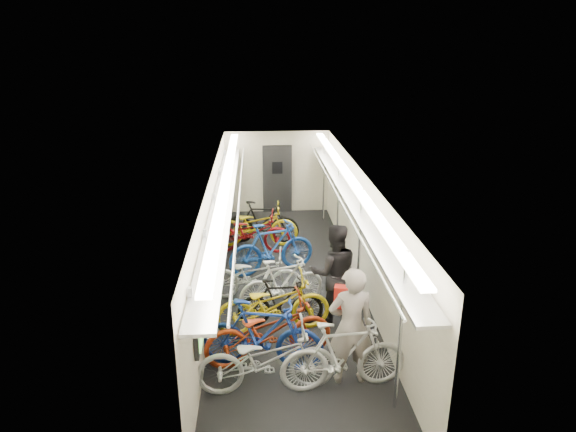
{
  "coord_description": "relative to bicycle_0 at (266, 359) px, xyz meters",
  "views": [
    {
      "loc": [
        -0.63,
        -9.62,
        4.91
      ],
      "look_at": [
        0.07,
        1.19,
        1.15
      ],
      "focal_mm": 32.0,
      "sensor_mm": 36.0,
      "label": 1
    }
  ],
  "objects": [
    {
      "name": "train_car_shell",
      "position": [
        0.17,
        4.02,
        1.12
      ],
      "size": [
        10.0,
        10.0,
        10.0
      ],
      "color": "black",
      "rests_on": "ground"
    },
    {
      "name": "bicycle_0",
      "position": [
        0.0,
        0.0,
        0.0
      ],
      "size": [
        2.06,
        0.82,
        1.06
      ],
      "primitive_type": "imported",
      "rotation": [
        0.0,
        0.0,
        1.63
      ],
      "color": "#ADAEB2",
      "rests_on": "ground"
    },
    {
      "name": "bicycle_1",
      "position": [
        -0.06,
        0.56,
        0.05
      ],
      "size": [
        2.02,
        0.94,
        1.17
      ],
      "primitive_type": "imported",
      "rotation": [
        0.0,
        0.0,
        1.37
      ],
      "color": "navy",
      "rests_on": "ground"
    },
    {
      "name": "bicycle_2",
      "position": [
        0.05,
        0.74,
        0.01
      ],
      "size": [
        2.18,
        1.17,
        1.09
      ],
      "primitive_type": "imported",
      "rotation": [
        0.0,
        0.0,
        1.8
      ],
      "color": "#A02E11",
      "rests_on": "ground"
    },
    {
      "name": "bicycle_3",
      "position": [
        0.3,
        1.81,
        -0.07
      ],
      "size": [
        1.54,
        0.45,
        0.93
      ],
      "primitive_type": "imported",
      "rotation": [
        0.0,
        0.0,
        1.58
      ],
      "color": "black",
      "rests_on": "ground"
    },
    {
      "name": "bicycle_4",
      "position": [
        0.16,
        1.61,
        -0.0
      ],
      "size": [
        2.09,
        0.96,
        1.06
      ],
      "primitive_type": "imported",
      "rotation": [
        0.0,
        0.0,
        1.7
      ],
      "color": "gold",
      "rests_on": "ground"
    },
    {
      "name": "bicycle_5",
      "position": [
        0.36,
        2.45,
        -0.02
      ],
      "size": [
        1.77,
        0.97,
        1.02
      ],
      "primitive_type": "imported",
      "rotation": [
        0.0,
        0.0,
        1.88
      ],
      "color": "white",
      "rests_on": "ground"
    },
    {
      "name": "bicycle_6",
      "position": [
        -0.16,
        2.85,
        -0.04
      ],
      "size": [
        1.93,
        0.8,
        0.99
      ],
      "primitive_type": "imported",
      "rotation": [
        0.0,
        0.0,
        1.5
      ],
      "color": "#A9A9AE",
      "rests_on": "ground"
    },
    {
      "name": "bicycle_7",
      "position": [
        0.22,
        4.03,
        0.05
      ],
      "size": [
        2.03,
        1.13,
        1.17
      ],
      "primitive_type": "imported",
      "rotation": [
        0.0,
        0.0,
        1.89
      ],
      "color": "#194396",
      "rests_on": "ground"
    },
    {
      "name": "bicycle_8",
      "position": [
        -0.25,
        5.2,
        -0.02
      ],
      "size": [
        2.01,
        0.87,
        1.02
      ],
      "primitive_type": "imported",
      "rotation": [
        0.0,
        0.0,
        1.47
      ],
      "color": "maroon",
      "rests_on": "ground"
    },
    {
      "name": "bicycle_9",
      "position": [
        0.04,
        5.78,
        0.02
      ],
      "size": [
        1.88,
        0.71,
        1.11
      ],
      "primitive_type": "imported",
      "rotation": [
        0.0,
        0.0,
        1.47
      ],
      "color": "black",
      "rests_on": "ground"
    },
    {
      "name": "bicycle_10",
      "position": [
        -0.11,
        5.6,
        0.01
      ],
      "size": [
        2.07,
        0.78,
        1.08
      ],
      "primitive_type": "imported",
      "rotation": [
        0.0,
        0.0,
        1.54
      ],
      "color": "gold",
      "rests_on": "ground"
    },
    {
      "name": "bicycle_11",
      "position": [
        1.12,
        -0.02,
        0.03
      ],
      "size": [
        1.91,
        0.7,
        1.12
      ],
      "primitive_type": "imported",
      "rotation": [
        0.0,
        0.0,
        1.66
      ],
      "color": "silver",
      "rests_on": "ground"
    },
    {
      "name": "passenger_near",
      "position": [
        1.24,
        0.17,
        0.4
      ],
      "size": [
        0.71,
        0.49,
        1.86
      ],
      "primitive_type": "imported",
      "rotation": [
        0.0,
        0.0,
        3.21
      ],
      "color": "gray",
      "rests_on": "ground"
    },
    {
      "name": "passenger_mid",
      "position": [
        1.27,
        2.01,
        0.39
      ],
      "size": [
        0.9,
        0.7,
        1.84
      ],
      "primitive_type": "imported",
      "rotation": [
        0.0,
        0.0,
        3.15
      ],
      "color": "black",
      "rests_on": "ground"
    },
    {
      "name": "backpack",
      "position": [
        1.15,
        0.38,
        0.75
      ],
      "size": [
        0.29,
        0.2,
        0.38
      ],
      "primitive_type": "cube",
      "rotation": [
        0.0,
        0.0,
        -0.27
      ],
      "color": "red",
      "rests_on": "passenger_near"
    }
  ]
}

